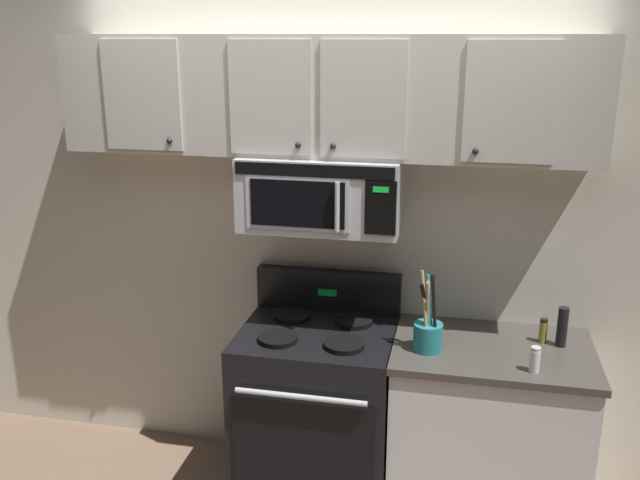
{
  "coord_description": "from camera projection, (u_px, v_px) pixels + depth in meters",
  "views": [
    {
      "loc": [
        0.66,
        -2.59,
        2.3
      ],
      "look_at": [
        0.0,
        0.49,
        1.35
      ],
      "focal_mm": 38.41,
      "sensor_mm": 36.0,
      "label": 1
    }
  ],
  "objects": [
    {
      "name": "counter_segment",
      "position": [
        486.0,
        431.0,
        3.32
      ],
      "size": [
        0.93,
        0.65,
        0.9
      ],
      "color": "silver",
      "rests_on": "ground_plane"
    },
    {
      "name": "spice_jar",
      "position": [
        543.0,
        331.0,
        3.22
      ],
      "size": [
        0.04,
        0.04,
        0.12
      ],
      "color": "olive",
      "rests_on": "counter_segment"
    },
    {
      "name": "back_wall",
      "position": [
        332.0,
        224.0,
        3.57
      ],
      "size": [
        5.2,
        0.1,
        2.7
      ],
      "primitive_type": "cube",
      "color": "silver",
      "rests_on": "ground_plane"
    },
    {
      "name": "over_range_microwave",
      "position": [
        322.0,
        192.0,
        3.27
      ],
      "size": [
        0.76,
        0.43,
        0.35
      ],
      "color": "#B7BABF"
    },
    {
      "name": "utensil_crock_teal",
      "position": [
        428.0,
        332.0,
        3.13
      ],
      "size": [
        0.13,
        0.13,
        0.39
      ],
      "color": "teal",
      "rests_on": "counter_segment"
    },
    {
      "name": "stove_range",
      "position": [
        317.0,
        409.0,
        3.48
      ],
      "size": [
        0.76,
        0.69,
        1.12
      ],
      "color": "black",
      "rests_on": "ground_plane"
    },
    {
      "name": "pepper_mill",
      "position": [
        562.0,
        327.0,
        3.17
      ],
      "size": [
        0.05,
        0.05,
        0.19
      ],
      "primitive_type": "cylinder",
      "color": "black",
      "rests_on": "counter_segment"
    },
    {
      "name": "salt_shaker",
      "position": [
        535.0,
        360.0,
        2.94
      ],
      "size": [
        0.04,
        0.04,
        0.12
      ],
      "color": "white",
      "rests_on": "counter_segment"
    },
    {
      "name": "upper_cabinets",
      "position": [
        324.0,
        96.0,
        3.17
      ],
      "size": [
        2.5,
        0.36,
        0.55
      ],
      "color": "#BCB7AD"
    }
  ]
}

